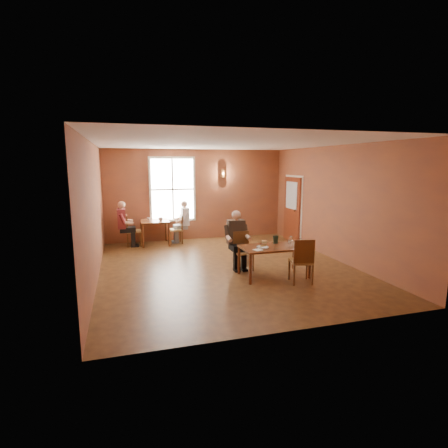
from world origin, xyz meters
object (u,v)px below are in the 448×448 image
object	(u,v)px
chair_empty	(301,260)
diner_maroon	(132,224)
chair_diner_white	(176,229)
chair_diner_maroon	(134,230)
main_table	(274,261)
second_table	(155,233)
diner_white	(176,223)
chair_diner_main	(243,251)
diner_main	(244,242)

from	to	relation	value
chair_empty	diner_maroon	distance (m)	5.64
chair_diner_white	chair_diner_maroon	size ratio (longest dim) A/B	0.94
main_table	second_table	xyz separation A→B (m)	(-2.28, 3.98, 0.04)
main_table	diner_white	bearing A→B (deg)	111.89
chair_diner_white	chair_diner_maroon	xyz separation A→B (m)	(-1.30, 0.00, 0.03)
main_table	chair_diner_main	bearing A→B (deg)	127.57
chair_diner_main	diner_maroon	distance (m)	4.14
diner_main	chair_empty	xyz separation A→B (m)	(0.88, -1.18, -0.19)
diner_maroon	second_table	bearing A→B (deg)	90.00
diner_maroon	chair_diner_white	bearing A→B (deg)	90.00
main_table	second_table	bearing A→B (deg)	119.80
chair_diner_white	diner_white	distance (m)	0.19
chair_empty	chair_diner_main	bearing A→B (deg)	138.15
diner_main	diner_white	size ratio (longest dim) A/B	1.05
diner_white	chair_empty	bearing A→B (deg)	-156.44
main_table	diner_main	world-z (taller)	diner_main
chair_empty	second_table	xyz separation A→B (m)	(-2.66, 4.54, -0.11)
main_table	chair_diner_maroon	distance (m)	4.94
main_table	chair_diner_main	distance (m)	0.83
diner_main	chair_empty	bearing A→B (deg)	126.74
second_table	diner_maroon	distance (m)	0.74
chair_empty	second_table	distance (m)	5.26
diner_main	chair_diner_maroon	xyz separation A→B (m)	(-2.43, 3.36, -0.20)
main_table	chair_empty	bearing A→B (deg)	-55.79
second_table	chair_diner_white	xyz separation A→B (m)	(0.65, 0.00, 0.08)
diner_white	chair_diner_maroon	world-z (taller)	diner_white
chair_diner_white	diner_main	bearing A→B (deg)	-161.42
chair_diner_main	diner_main	xyz separation A→B (m)	(0.00, -0.03, 0.22)
chair_diner_maroon	chair_diner_main	bearing A→B (deg)	36.12
chair_diner_maroon	diner_maroon	world-z (taller)	diner_maroon
chair_empty	second_table	world-z (taller)	chair_empty
main_table	chair_diner_maroon	xyz separation A→B (m)	(-2.93, 3.98, 0.14)
diner_white	chair_diner_main	bearing A→B (deg)	-161.73
diner_white	chair_diner_maroon	size ratio (longest dim) A/B	1.34
diner_maroon	diner_main	bearing A→B (deg)	36.21
chair_empty	chair_diner_white	world-z (taller)	chair_empty
diner_maroon	main_table	bearing A→B (deg)	36.64
diner_main	chair_diner_white	size ratio (longest dim) A/B	1.48
main_table	diner_white	world-z (taller)	diner_white
chair_empty	chair_diner_white	bearing A→B (deg)	125.97
diner_main	diner_white	xyz separation A→B (m)	(-1.10, 3.36, -0.03)
chair_diner_main	chair_diner_maroon	world-z (taller)	chair_diner_maroon
diner_white	diner_maroon	world-z (taller)	diner_maroon
chair_diner_main	chair_diner_white	size ratio (longest dim) A/B	1.00
diner_white	chair_diner_maroon	bearing A→B (deg)	90.00
chair_diner_white	chair_diner_maroon	distance (m)	1.30
chair_diner_white	diner_maroon	size ratio (longest dim) A/B	0.67
chair_diner_main	chair_diner_maroon	xyz separation A→B (m)	(-2.43, 3.33, 0.03)
chair_empty	chair_diner_maroon	size ratio (longest dim) A/B	1.01
chair_diner_main	diner_white	size ratio (longest dim) A/B	0.70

